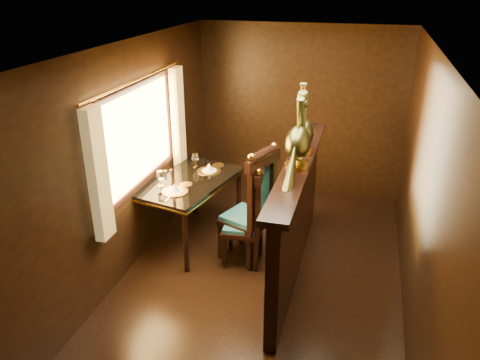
% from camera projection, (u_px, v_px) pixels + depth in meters
% --- Properties ---
extents(ground, '(5.00, 5.00, 0.00)m').
position_uv_depth(ground, '(259.00, 282.00, 5.14)').
color(ground, black).
rests_on(ground, ground).
extents(room_shell, '(3.04, 5.04, 2.52)m').
position_uv_depth(room_shell, '(254.00, 146.00, 4.54)').
color(room_shell, black).
rests_on(room_shell, ground).
extents(partition, '(0.26, 2.70, 1.36)m').
position_uv_depth(partition, '(296.00, 216.00, 5.04)').
color(partition, black).
rests_on(partition, ground).
extents(dining_table, '(1.13, 1.54, 1.02)m').
position_uv_depth(dining_table, '(189.00, 185.00, 5.69)').
color(dining_table, black).
rests_on(dining_table, ground).
extents(chair_left, '(0.67, 0.69, 1.43)m').
position_uv_depth(chair_left, '(255.00, 203.00, 5.25)').
color(chair_left, black).
rests_on(chair_left, ground).
extents(chair_right, '(0.49, 0.51, 1.26)m').
position_uv_depth(chair_right, '(253.00, 212.00, 5.26)').
color(chair_right, black).
rests_on(chair_right, ground).
extents(peacock_left, '(0.25, 0.67, 0.80)m').
position_uv_depth(peacock_left, '(298.00, 128.00, 4.45)').
color(peacock_left, '#16442A').
rests_on(peacock_left, partition).
extents(peacock_right, '(0.22, 0.58, 0.69)m').
position_uv_depth(peacock_right, '(305.00, 121.00, 4.86)').
color(peacock_right, '#16442A').
rests_on(peacock_right, partition).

